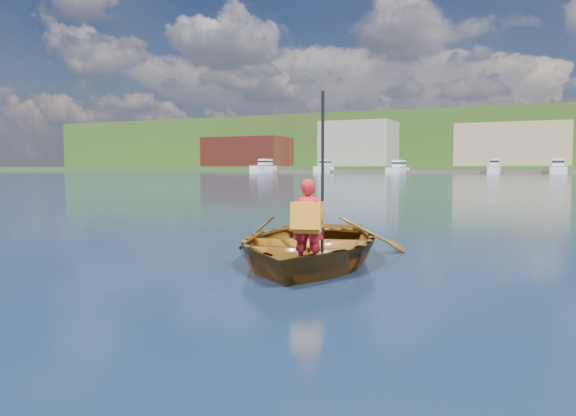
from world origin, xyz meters
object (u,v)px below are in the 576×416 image
object	(u,v)px
rowboat	(307,244)
marina_yachts	(547,168)
child_paddler	(308,221)
dock	(573,172)

from	to	relation	value
rowboat	marina_yachts	distance (m)	143.17
rowboat	child_paddler	distance (m)	0.99
dock	marina_yachts	size ratio (longest dim) A/B	1.10
dock	marina_yachts	bearing A→B (deg)	-141.20
marina_yachts	dock	bearing A→B (deg)	38.80
child_paddler	dock	bearing A→B (deg)	86.13
child_paddler	dock	distance (m)	148.96
child_paddler	marina_yachts	world-z (taller)	marina_yachts
child_paddler	rowboat	bearing A→B (deg)	112.43
rowboat	child_paddler	size ratio (longest dim) A/B	2.08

